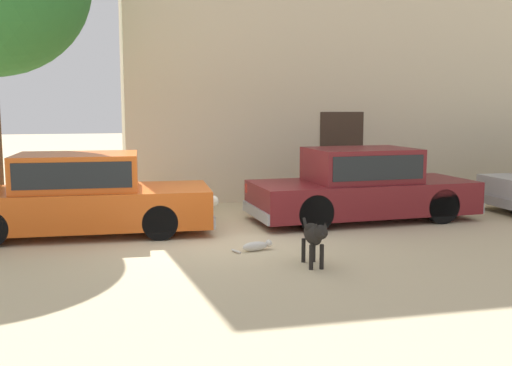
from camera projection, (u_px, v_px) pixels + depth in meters
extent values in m
plane|color=#CCB78E|center=(214.00, 238.00, 10.11)|extent=(80.00, 80.00, 0.00)
cube|color=#D15619|center=(81.00, 207.00, 10.39)|extent=(4.54, 1.88, 0.65)
cube|color=#D15619|center=(77.00, 171.00, 10.30)|extent=(2.12, 1.54, 0.62)
cube|color=black|center=(77.00, 171.00, 10.30)|extent=(1.95, 1.56, 0.43)
cube|color=#999BA0|center=(207.00, 215.00, 10.83)|extent=(0.19, 1.66, 0.20)
sphere|color=silver|center=(205.00, 190.00, 11.44)|extent=(0.20, 0.20, 0.20)
sphere|color=silver|center=(213.00, 201.00, 10.14)|extent=(0.20, 0.20, 0.20)
cylinder|color=black|center=(158.00, 207.00, 11.39)|extent=(0.61, 0.23, 0.60)
cylinder|color=black|center=(160.00, 222.00, 9.94)|extent=(0.61, 0.23, 0.60)
cylinder|color=black|center=(10.00, 212.00, 10.88)|extent=(0.61, 0.23, 0.60)
cube|color=maroon|center=(362.00, 197.00, 11.67)|extent=(4.44, 1.93, 0.62)
cube|color=maroon|center=(361.00, 165.00, 11.58)|extent=(2.08, 1.57, 0.65)
cube|color=black|center=(361.00, 164.00, 11.58)|extent=(1.92, 1.59, 0.46)
cube|color=#999BA0|center=(456.00, 202.00, 12.30)|extent=(0.21, 1.68, 0.20)
cube|color=#999BA0|center=(258.00, 212.00, 11.10)|extent=(0.21, 1.68, 0.20)
sphere|color=silver|center=(439.00, 182.00, 12.91)|extent=(0.20, 0.20, 0.20)
sphere|color=silver|center=(479.00, 190.00, 11.62)|extent=(0.20, 0.20, 0.20)
cube|color=red|center=(247.00, 188.00, 11.75)|extent=(0.05, 0.18, 0.18)
cube|color=red|center=(269.00, 199.00, 10.35)|extent=(0.05, 0.18, 0.18)
cylinder|color=black|center=(401.00, 195.00, 12.77)|extent=(0.68, 0.23, 0.67)
cylinder|color=black|center=(442.00, 206.00, 11.34)|extent=(0.68, 0.23, 0.67)
cylinder|color=black|center=(287.00, 200.00, 12.04)|extent=(0.68, 0.23, 0.67)
cylinder|color=black|center=(315.00, 213.00, 10.61)|extent=(0.68, 0.23, 0.67)
cube|color=#999BA0|center=(501.00, 202.00, 12.25)|extent=(0.13, 1.68, 0.20)
cube|color=red|center=(480.00, 181.00, 12.92)|extent=(0.04, 0.18, 0.18)
cylinder|color=black|center=(512.00, 193.00, 13.16)|extent=(0.63, 0.20, 0.63)
cube|color=beige|center=(375.00, 15.00, 17.22)|extent=(14.55, 6.06, 9.75)
cube|color=#38281E|center=(341.00, 156.00, 14.28)|extent=(1.10, 0.02, 2.10)
cylinder|color=black|center=(322.00, 257.00, 8.17)|extent=(0.06, 0.06, 0.35)
cylinder|color=black|center=(311.00, 257.00, 8.14)|extent=(0.06, 0.06, 0.35)
cylinder|color=black|center=(314.00, 250.00, 8.56)|extent=(0.06, 0.06, 0.35)
cylinder|color=black|center=(303.00, 250.00, 8.53)|extent=(0.06, 0.06, 0.35)
ellipsoid|color=black|center=(313.00, 235.00, 8.31)|extent=(0.23, 0.63, 0.28)
ellipsoid|color=black|center=(312.00, 229.00, 8.35)|extent=(0.21, 0.35, 0.15)
sphere|color=black|center=(321.00, 232.00, 7.93)|extent=(0.20, 0.20, 0.20)
cone|color=black|center=(323.00, 235.00, 7.83)|extent=(0.11, 0.11, 0.11)
cone|color=black|center=(325.00, 226.00, 7.93)|extent=(0.07, 0.07, 0.09)
cone|color=black|center=(316.00, 226.00, 7.91)|extent=(0.07, 0.07, 0.09)
cylinder|color=black|center=(305.00, 224.00, 8.68)|extent=(0.06, 0.19, 0.18)
ellipsoid|color=beige|center=(255.00, 246.00, 9.20)|extent=(0.44, 0.24, 0.15)
sphere|color=beige|center=(269.00, 243.00, 9.30)|extent=(0.11, 0.11, 0.11)
cone|color=beige|center=(268.00, 240.00, 9.32)|extent=(0.05, 0.05, 0.04)
cone|color=beige|center=(270.00, 241.00, 9.27)|extent=(0.05, 0.05, 0.04)
cylinder|color=beige|center=(236.00, 251.00, 9.09)|extent=(0.12, 0.22, 0.04)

